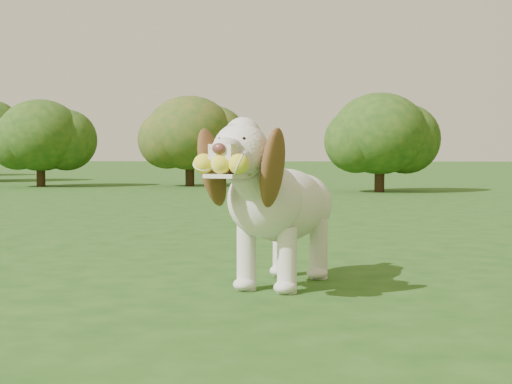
{
  "coord_description": "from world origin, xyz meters",
  "views": [
    {
      "loc": [
        0.32,
        -3.8,
        0.58
      ],
      "look_at": [
        0.04,
        -0.72,
        0.41
      ],
      "focal_mm": 55.0,
      "sensor_mm": 36.0,
      "label": 1
    }
  ],
  "objects": [
    {
      "name": "ground",
      "position": [
        0.0,
        0.0,
        0.0
      ],
      "size": [
        80.0,
        80.0,
        0.0
      ],
      "primitive_type": "plane",
      "color": "#1C4513",
      "rests_on": "ground"
    },
    {
      "name": "dog",
      "position": [
        0.11,
        -0.51,
        0.38
      ],
      "size": [
        0.59,
        1.06,
        0.7
      ],
      "rotation": [
        0.0,
        0.0,
        -0.32
      ],
      "color": "silver",
      "rests_on": "ground"
    },
    {
      "name": "shrub_a",
      "position": [
        -4.28,
        8.47,
        0.83
      ],
      "size": [
        1.36,
        1.36,
        1.41
      ],
      "color": "#382314",
      "rests_on": "ground"
    },
    {
      "name": "shrub_b",
      "position": [
        -1.92,
        8.88,
        0.87
      ],
      "size": [
        1.43,
        1.43,
        1.48
      ],
      "color": "#382314",
      "rests_on": "ground"
    },
    {
      "name": "shrub_c",
      "position": [
        1.06,
        7.28,
        0.82
      ],
      "size": [
        1.34,
        1.34,
        1.39
      ],
      "color": "#382314",
      "rests_on": "ground"
    }
  ]
}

